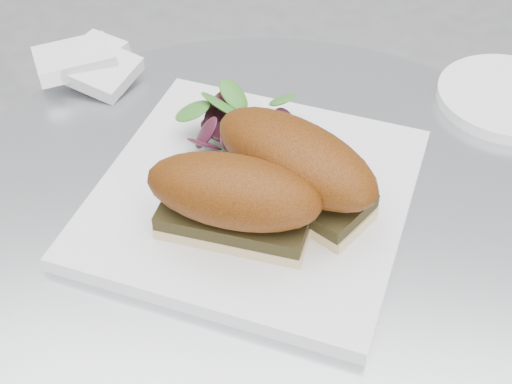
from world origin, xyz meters
TOP-DOWN VIEW (x-y plane):
  - table at (0.00, 0.00)m, footprint 0.70×0.70m
  - plate at (-0.01, 0.05)m, footprint 0.35×0.35m
  - sandwich_left at (-0.03, -0.01)m, footprint 0.16×0.10m
  - sandwich_right at (0.02, 0.04)m, footprint 0.19×0.16m
  - salad at (-0.04, 0.13)m, footprint 0.10×0.10m
  - napkin at (-0.23, 0.24)m, footprint 0.14×0.14m
  - saucer at (0.25, 0.24)m, footprint 0.16×0.16m

SIDE VIEW (x-z plane):
  - table at x=0.00m, z-range 0.12..0.85m
  - saucer at x=0.25m, z-range 0.73..0.74m
  - plate at x=-0.01m, z-range 0.73..0.75m
  - napkin at x=-0.23m, z-range 0.73..0.75m
  - salad at x=-0.04m, z-range 0.75..0.80m
  - sandwich_left at x=-0.03m, z-range 0.75..0.83m
  - sandwich_right at x=0.02m, z-range 0.75..0.83m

